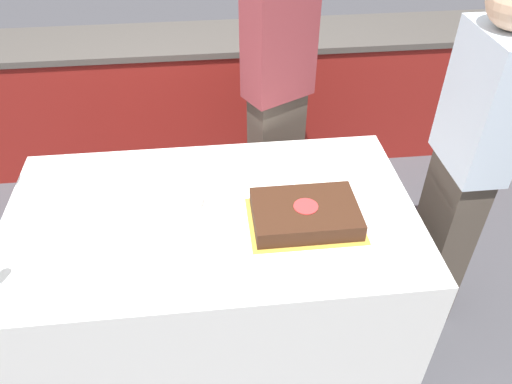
{
  "coord_description": "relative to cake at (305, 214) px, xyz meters",
  "views": [
    {
      "loc": [
        0.02,
        -1.68,
        2.23
      ],
      "look_at": [
        0.2,
        0.0,
        0.85
      ],
      "focal_mm": 35.0,
      "sensor_mm": 36.0,
      "label": 1
    }
  ],
  "objects": [
    {
      "name": "plate_stack",
      "position": [
        -0.55,
        0.16,
        -0.02
      ],
      "size": [
        0.22,
        0.22,
        0.04
      ],
      "color": "white",
      "rests_on": "dining_table"
    },
    {
      "name": "dining_table",
      "position": [
        -0.41,
        0.1,
        -0.42
      ],
      "size": [
        1.84,
        1.07,
        0.75
      ],
      "color": "silver",
      "rests_on": "ground_plane"
    },
    {
      "name": "person_cutting_cake",
      "position": [
        0.0,
        0.86,
        0.1
      ],
      "size": [
        0.41,
        0.35,
        1.71
      ],
      "rotation": [
        0.0,
        0.0,
        -2.65
      ],
      "color": "#4C4238",
      "rests_on": "ground_plane"
    },
    {
      "name": "person_seated_right",
      "position": [
        0.73,
        0.1,
        0.14
      ],
      "size": [
        0.23,
        0.37,
        1.77
      ],
      "rotation": [
        0.0,
        0.0,
        -1.57
      ],
      "color": "#4C4238",
      "rests_on": "ground_plane"
    },
    {
      "name": "back_counter",
      "position": [
        -0.41,
        1.71,
        -0.33
      ],
      "size": [
        4.4,
        0.58,
        0.92
      ],
      "color": "maroon",
      "rests_on": "ground_plane"
    },
    {
      "name": "utensil_pile",
      "position": [
        -0.2,
        -0.32,
        -0.03
      ],
      "size": [
        0.18,
        0.11,
        0.02
      ],
      "color": "white",
      "rests_on": "dining_table"
    },
    {
      "name": "side_plate_near_cake",
      "position": [
        0.09,
        0.33,
        -0.04
      ],
      "size": [
        0.22,
        0.22,
        0.0
      ],
      "color": "white",
      "rests_on": "dining_table"
    },
    {
      "name": "ground_plane",
      "position": [
        -0.41,
        0.1,
        -0.79
      ],
      "size": [
        14.0,
        14.0,
        0.0
      ],
      "primitive_type": "plane",
      "color": "#424247"
    },
    {
      "name": "cake",
      "position": [
        0.0,
        0.0,
        0.0
      ],
      "size": [
        0.49,
        0.35,
        0.09
      ],
      "color": "gold",
      "rests_on": "dining_table"
    }
  ]
}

